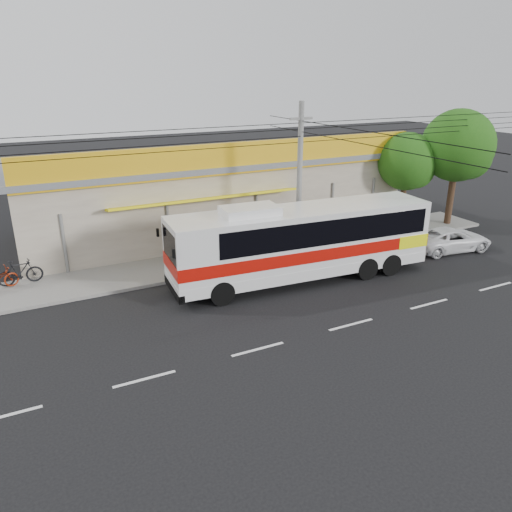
{
  "coord_description": "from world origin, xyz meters",
  "views": [
    {
      "loc": [
        -10.86,
        -16.01,
        9.12
      ],
      "look_at": [
        -1.81,
        2.0,
        1.61
      ],
      "focal_mm": 35.0,
      "sensor_mm": 36.0,
      "label": 1
    }
  ],
  "objects_px": {
    "motorbike_dark": "(20,272)",
    "tree_far": "(460,148)",
    "tree_near": "(409,163)",
    "utility_pole": "(301,132)",
    "white_car": "(451,239)",
    "coach_bus": "(306,238)"
  },
  "relations": [
    {
      "from": "utility_pole",
      "to": "motorbike_dark",
      "type": "bearing_deg",
      "value": 167.47
    },
    {
      "from": "motorbike_dark",
      "to": "utility_pole",
      "type": "distance_m",
      "value": 14.18
    },
    {
      "from": "utility_pole",
      "to": "white_car",
      "type": "bearing_deg",
      "value": -14.83
    },
    {
      "from": "utility_pole",
      "to": "tree_near",
      "type": "bearing_deg",
      "value": 15.21
    },
    {
      "from": "coach_bus",
      "to": "utility_pole",
      "type": "bearing_deg",
      "value": 72.01
    },
    {
      "from": "motorbike_dark",
      "to": "tree_near",
      "type": "distance_m",
      "value": 22.1
    },
    {
      "from": "tree_near",
      "to": "utility_pole",
      "type": "bearing_deg",
      "value": -164.79
    },
    {
      "from": "white_car",
      "to": "tree_near",
      "type": "distance_m",
      "value": 5.8
    },
    {
      "from": "coach_bus",
      "to": "motorbike_dark",
      "type": "distance_m",
      "value": 12.85
    },
    {
      "from": "coach_bus",
      "to": "white_car",
      "type": "bearing_deg",
      "value": 3.16
    },
    {
      "from": "motorbike_dark",
      "to": "utility_pole",
      "type": "height_order",
      "value": "utility_pole"
    },
    {
      "from": "coach_bus",
      "to": "motorbike_dark",
      "type": "height_order",
      "value": "coach_bus"
    },
    {
      "from": "white_car",
      "to": "tree_far",
      "type": "height_order",
      "value": "tree_far"
    },
    {
      "from": "motorbike_dark",
      "to": "tree_near",
      "type": "bearing_deg",
      "value": -92.77
    },
    {
      "from": "coach_bus",
      "to": "tree_far",
      "type": "xyz_separation_m",
      "value": [
        12.69,
        3.23,
        2.79
      ]
    },
    {
      "from": "tree_far",
      "to": "tree_near",
      "type": "bearing_deg",
      "value": 153.43
    },
    {
      "from": "motorbike_dark",
      "to": "tree_near",
      "type": "xyz_separation_m",
      "value": [
        21.87,
        -0.31,
        3.15
      ]
    },
    {
      "from": "tree_near",
      "to": "tree_far",
      "type": "height_order",
      "value": "tree_far"
    },
    {
      "from": "utility_pole",
      "to": "tree_near",
      "type": "height_order",
      "value": "utility_pole"
    },
    {
      "from": "coach_bus",
      "to": "tree_far",
      "type": "distance_m",
      "value": 13.39
    },
    {
      "from": "motorbike_dark",
      "to": "tree_far",
      "type": "distance_m",
      "value": 24.91
    },
    {
      "from": "coach_bus",
      "to": "utility_pole",
      "type": "height_order",
      "value": "utility_pole"
    }
  ]
}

